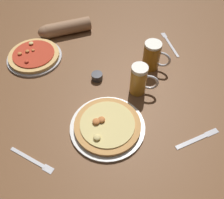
% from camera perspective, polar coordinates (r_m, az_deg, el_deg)
% --- Properties ---
extents(ground_plane, '(2.40, 2.40, 0.03)m').
position_cam_1_polar(ground_plane, '(1.16, 0.00, -1.07)').
color(ground_plane, brown).
extents(pizza_plate_near, '(0.33, 0.33, 0.05)m').
position_cam_1_polar(pizza_plate_near, '(1.05, -1.10, -6.20)').
color(pizza_plate_near, silver).
rests_on(pizza_plate_near, ground_plane).
extents(pizza_plate_far, '(0.30, 0.30, 0.05)m').
position_cam_1_polar(pizza_plate_far, '(1.41, -17.84, 9.73)').
color(pizza_plate_far, '#B2B2B7').
rests_on(pizza_plate_far, ground_plane).
extents(beer_mug_dark, '(0.13, 0.10, 0.15)m').
position_cam_1_polar(beer_mug_dark, '(1.27, 9.48, 10.08)').
color(beer_mug_dark, '#9E6619').
rests_on(beer_mug_dark, ground_plane).
extents(beer_mug_amber, '(0.13, 0.08, 0.16)m').
position_cam_1_polar(beer_mug_amber, '(1.14, 6.49, 4.63)').
color(beer_mug_amber, '#B27A23').
rests_on(beer_mug_amber, ground_plane).
extents(ramekin_sauce, '(0.06, 0.06, 0.03)m').
position_cam_1_polar(ramekin_sauce, '(1.23, -3.54, 5.44)').
color(ramekin_sauce, '#333338').
rests_on(ramekin_sauce, ground_plane).
extents(fork_left, '(0.04, 0.23, 0.01)m').
position_cam_1_polar(fork_left, '(1.48, 13.42, 12.69)').
color(fork_left, silver).
rests_on(fork_left, ground_plane).
extents(knife_right, '(0.21, 0.07, 0.01)m').
position_cam_1_polar(knife_right, '(1.10, 19.51, -8.65)').
color(knife_right, silver).
rests_on(knife_right, ground_plane).
extents(fork_spare, '(0.18, 0.15, 0.01)m').
position_cam_1_polar(fork_spare, '(1.04, -18.20, -13.40)').
color(fork_spare, silver).
rests_on(fork_spare, ground_plane).
extents(diner_arm, '(0.32, 0.12, 0.08)m').
position_cam_1_polar(diner_arm, '(1.52, -11.47, 16.07)').
color(diner_arm, '#936B4C').
rests_on(diner_arm, ground_plane).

